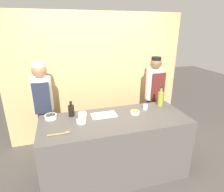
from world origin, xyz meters
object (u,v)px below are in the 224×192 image
sauce_bowl_red (51,117)px  chef_left (44,108)px  sauce_bowl_white (81,121)px  wooden_spoon (62,133)px  sauce_bowl_brown (82,114)px  bottle_oil (161,98)px  sauce_bowl_yellow (135,112)px  bottle_soy (71,110)px  cup_cream (145,107)px  cutting_board (104,115)px  chef_right (153,97)px

sauce_bowl_red → chef_left: 0.49m
sauce_bowl_white → wooden_spoon: sauce_bowl_white is taller
sauce_bowl_brown → sauce_bowl_white: bearing=-102.0°
sauce_bowl_red → bottle_oil: bottle_oil is taller
sauce_bowl_yellow → bottle_oil: bearing=18.9°
wooden_spoon → bottle_soy: bearing=72.6°
sauce_bowl_white → cup_cream: 1.02m
sauce_bowl_red → chef_left: chef_left is taller
cutting_board → wooden_spoon: 0.68m
sauce_bowl_brown → chef_right: 1.50m
sauce_bowl_brown → chef_left: size_ratio=0.08×
cup_cream → bottle_oil: bearing=12.7°
wooden_spoon → chef_left: chef_left is taller
sauce_bowl_white → bottle_soy: 0.28m
sauce_bowl_white → bottle_oil: bearing=10.1°
chef_left → chef_right: size_ratio=1.00×
sauce_bowl_red → chef_left: (-0.12, 0.47, -0.05)m
bottle_soy → chef_left: 0.62m
bottle_oil → cup_cream: bottle_oil is taller
sauce_bowl_yellow → bottle_soy: size_ratio=0.60×
sauce_bowl_yellow → cup_cream: size_ratio=1.70×
bottle_soy → wooden_spoon: 0.50m
cutting_board → chef_left: size_ratio=0.22×
bottle_soy → cup_cream: bearing=-4.3°
cutting_board → chef_right: (1.11, 0.59, -0.04)m
cup_cream → chef_right: (0.43, 0.55, -0.07)m
wooden_spoon → sauce_bowl_brown: bearing=54.6°
sauce_bowl_brown → bottle_oil: bearing=1.6°
bottle_soy → chef_left: size_ratio=0.14×
sauce_bowl_red → cutting_board: sauce_bowl_red is taller
sauce_bowl_white → cutting_board: 0.36m
bottle_oil → chef_left: bearing=165.2°
wooden_spoon → chef_left: bearing=105.3°
cutting_board → bottle_soy: bearing=164.1°
sauce_bowl_brown → sauce_bowl_yellow: sauce_bowl_brown is taller
bottle_soy → cup_cream: (1.12, -0.08, -0.05)m
chef_right → bottle_soy: bearing=-163.4°
bottle_oil → cup_cream: bearing=-167.3°
wooden_spoon → chef_right: bearing=28.7°
bottle_soy → bottle_oil: bottle_oil is taller
wooden_spoon → chef_left: (-0.25, 0.93, -0.03)m
sauce_bowl_red → cup_cream: size_ratio=2.09×
sauce_bowl_yellow → wooden_spoon: bearing=-165.2°
cup_cream → sauce_bowl_red: bearing=176.9°
sauce_bowl_red → chef_right: (1.84, 0.47, -0.06)m
sauce_bowl_yellow → chef_right: 0.92m
sauce_bowl_white → chef_right: chef_right is taller
chef_right → sauce_bowl_yellow: bearing=-134.9°
sauce_bowl_white → sauce_bowl_brown: size_ratio=1.04×
sauce_bowl_brown → chef_right: size_ratio=0.08×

